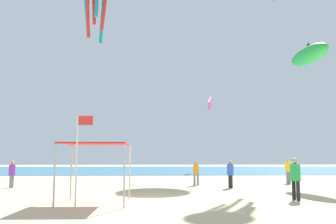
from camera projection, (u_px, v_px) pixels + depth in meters
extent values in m
cube|color=#D1BA8C|center=(150.00, 202.00, 15.77)|extent=(110.00, 110.00, 0.10)
cube|color=teal|center=(155.00, 170.00, 47.35)|extent=(110.00, 25.90, 0.03)
cylinder|color=#B2B2B7|center=(54.00, 176.00, 13.67)|extent=(0.07, 0.07, 2.45)
cylinder|color=#B2B2B7|center=(124.00, 176.00, 13.75)|extent=(0.07, 0.07, 2.45)
cylinder|color=#B2B2B7|center=(71.00, 172.00, 16.30)|extent=(0.07, 0.07, 2.45)
cylinder|color=#B2B2B7|center=(130.00, 172.00, 16.38)|extent=(0.07, 0.07, 2.45)
cube|color=red|center=(96.00, 144.00, 15.17)|extent=(2.72, 2.72, 0.06)
cylinder|color=black|center=(231.00, 182.00, 21.67)|extent=(0.15, 0.15, 0.77)
cylinder|color=black|center=(230.00, 181.00, 21.97)|extent=(0.15, 0.15, 0.77)
cylinder|color=blue|center=(230.00, 170.00, 21.91)|extent=(0.40, 0.40, 0.67)
sphere|color=tan|center=(230.00, 162.00, 21.96)|extent=(0.25, 0.25, 0.25)
cylinder|color=slate|center=(198.00, 180.00, 23.77)|extent=(0.14, 0.14, 0.74)
cylinder|color=slate|center=(195.00, 180.00, 23.60)|extent=(0.14, 0.14, 0.74)
cylinder|color=orange|center=(196.00, 169.00, 23.76)|extent=(0.38, 0.38, 0.64)
sphere|color=tan|center=(196.00, 163.00, 23.82)|extent=(0.24, 0.24, 0.24)
cylinder|color=slate|center=(287.00, 178.00, 25.20)|extent=(0.16, 0.16, 0.80)
cylinder|color=slate|center=(289.00, 178.00, 25.41)|extent=(0.16, 0.16, 0.80)
cylinder|color=yellow|center=(288.00, 167.00, 25.39)|extent=(0.42, 0.42, 0.70)
sphere|color=tan|center=(288.00, 160.00, 25.45)|extent=(0.26, 0.26, 0.26)
cylinder|color=slate|center=(13.00, 181.00, 22.08)|extent=(0.15, 0.15, 0.75)
cylinder|color=slate|center=(11.00, 182.00, 21.79)|extent=(0.15, 0.15, 0.75)
cylinder|color=purple|center=(12.00, 170.00, 22.02)|extent=(0.39, 0.39, 0.65)
sphere|color=tan|center=(12.00, 163.00, 22.07)|extent=(0.25, 0.25, 0.25)
cylinder|color=black|center=(298.00, 191.00, 15.85)|extent=(0.17, 0.17, 0.86)
cylinder|color=black|center=(294.00, 190.00, 16.18)|extent=(0.17, 0.17, 0.86)
cylinder|color=green|center=(295.00, 172.00, 16.11)|extent=(0.45, 0.45, 0.75)
sphere|color=tan|center=(295.00, 161.00, 16.17)|extent=(0.28, 0.28, 0.28)
cylinder|color=silver|center=(76.00, 162.00, 13.40)|extent=(0.06, 0.06, 3.49)
cube|color=red|center=(86.00, 120.00, 13.59)|extent=(0.55, 0.02, 0.35)
cube|color=pink|center=(210.00, 103.00, 44.43)|extent=(1.10, 3.42, 2.10)
cube|color=yellow|center=(210.00, 107.00, 44.38)|extent=(0.73, 2.62, 1.16)
ellipsoid|color=green|center=(309.00, 55.00, 26.88)|extent=(2.03, 4.71, 1.42)
cone|color=black|center=(309.00, 46.00, 26.97)|extent=(0.78, 0.75, 0.52)
cylinder|color=red|center=(94.00, 8.00, 35.56)|extent=(0.44, 0.63, 3.30)
cylinder|color=teal|center=(87.00, 10.00, 34.80)|extent=(0.74, 0.40, 4.27)
cylinder|color=red|center=(88.00, 11.00, 33.91)|extent=(0.67, 0.72, 5.26)
cylinder|color=teal|center=(97.00, 1.00, 33.89)|extent=(0.44, 0.63, 3.30)
cylinder|color=red|center=(104.00, 9.00, 34.53)|extent=(0.74, 0.40, 4.27)
cylinder|color=teal|center=(102.00, 17.00, 35.31)|extent=(0.67, 0.72, 5.26)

